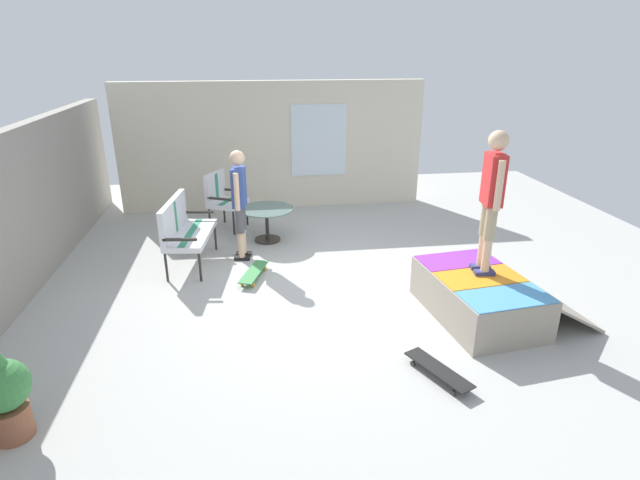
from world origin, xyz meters
TOP-DOWN VIEW (x-y plane):
  - ground_plane at (0.00, 0.00)m, footprint 12.00×12.00m
  - back_wall_cinderblock at (0.00, 4.00)m, footprint 9.00×0.20m
  - house_facade at (3.80, 0.49)m, footprint 0.23×6.00m
  - skate_ramp at (-1.08, -1.73)m, footprint 1.79×1.91m
  - patio_bench at (0.99, 2.01)m, footprint 1.31×0.71m
  - patio_chair_near_house at (2.59, 1.50)m, footprint 0.80×0.76m
  - patio_table at (1.84, 0.74)m, footprint 0.90×0.90m
  - person_watching at (1.14, 1.15)m, footprint 0.48×0.28m
  - person_skater at (-0.96, -1.78)m, footprint 0.48×0.28m
  - skateboard_by_bench at (0.38, 1.00)m, footprint 0.82×0.45m
  - skateboard_spare at (-2.21, -0.80)m, footprint 0.81×0.52m
  - potted_plant at (-2.50, 3.07)m, footprint 0.44×0.44m

SIDE VIEW (x-z plane):
  - ground_plane at x=0.00m, z-range -0.10..0.00m
  - skateboard_by_bench at x=0.38m, z-range 0.03..0.14m
  - skateboard_spare at x=-2.21m, z-range 0.03..0.14m
  - skate_ramp at x=-1.08m, z-range 0.00..0.53m
  - patio_table at x=1.84m, z-range 0.12..0.69m
  - potted_plant at x=-2.50m, z-range 0.01..0.93m
  - patio_chair_near_house at x=2.59m, z-range 0.10..1.12m
  - patio_bench at x=0.99m, z-range 0.11..1.13m
  - person_watching at x=1.14m, z-range 0.14..1.83m
  - back_wall_cinderblock at x=0.00m, z-range 0.00..2.14m
  - house_facade at x=3.80m, z-range 0.00..2.49m
  - person_skater at x=-0.96m, z-range 0.68..2.39m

